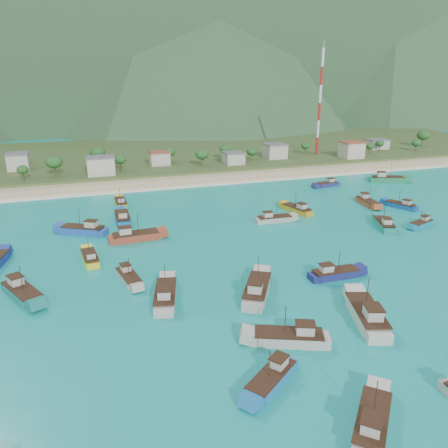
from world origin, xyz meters
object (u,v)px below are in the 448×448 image
object	(u,v)px
boat_30	(165,296)
boat_17	(135,237)
boat_6	(367,202)
boat_23	(129,278)
boat_9	(401,206)
boat_28	(123,218)
boat_12	(372,424)
boat_24	(290,338)
radio_tower	(320,103)
boat_21	(297,210)
boat_8	(421,224)
boat_31	(257,291)
boat_29	(327,185)
boat_20	(22,293)
boat_18	(384,225)
boat_2	(367,316)
boat_26	(84,230)
boat_25	(90,258)
boat_5	(274,219)
boat_10	(121,203)
boat_0	(387,179)
boat_14	(334,274)
boat_3	(272,379)

from	to	relation	value
boat_30	boat_17	bearing A→B (deg)	106.59
boat_6	boat_23	world-z (taller)	boat_6
boat_9	boat_28	bearing A→B (deg)	148.50
boat_12	boat_24	size ratio (longest dim) A/B	0.86
radio_tower	boat_21	bearing A→B (deg)	-123.60
boat_8	boat_31	distance (m)	60.14
boat_24	boat_29	world-z (taller)	boat_24
boat_12	boat_20	world-z (taller)	boat_20
boat_30	boat_18	bearing A→B (deg)	33.19
boat_31	boat_30	bearing A→B (deg)	-161.15
boat_2	boat_20	world-z (taller)	boat_2
boat_20	boat_23	distance (m)	18.89
boat_18	boat_26	xyz separation A→B (m)	(-74.19, 20.53, 0.11)
boat_25	boat_30	world-z (taller)	boat_30
boat_28	boat_31	world-z (taller)	boat_31
boat_12	boat_28	world-z (taller)	boat_28
boat_2	boat_20	distance (m)	59.53
boat_5	boat_10	size ratio (longest dim) A/B	1.02
boat_23	boat_24	bearing A→B (deg)	114.75
boat_18	boat_21	bearing A→B (deg)	150.18
boat_29	boat_8	bearing A→B (deg)	171.82
boat_9	boat_23	size ratio (longest dim) A/B	1.04
boat_30	boat_10	bearing A→B (deg)	105.62
boat_18	boat_20	bearing A→B (deg)	-150.55
boat_0	boat_18	size ratio (longest dim) A/B	1.18
boat_2	boat_21	xyz separation A→B (m)	(17.75, 56.99, -0.27)
boat_26	boat_12	bearing A→B (deg)	-129.76
boat_14	boat_28	size ratio (longest dim) A/B	0.86
boat_9	boat_17	world-z (taller)	boat_17
boat_8	boat_10	distance (m)	85.84
boat_8	boat_21	bearing A→B (deg)	30.14
boat_6	boat_8	xyz separation A→B (m)	(1.05, -21.66, -0.21)
boat_14	boat_5	bearing A→B (deg)	175.45
boat_28	boat_31	size ratio (longest dim) A/B	0.94
boat_30	boat_23	bearing A→B (deg)	131.29
boat_2	boat_31	world-z (taller)	boat_2
boat_26	boat_18	bearing A→B (deg)	-75.06
boat_9	boat_29	size ratio (longest dim) A/B	1.03
radio_tower	boat_5	world-z (taller)	radio_tower
boat_5	boat_8	size ratio (longest dim) A/B	1.14
boat_18	boat_12	bearing A→B (deg)	-106.73
boat_18	boat_20	world-z (taller)	boat_20
boat_23	boat_30	world-z (taller)	boat_30
boat_8	boat_30	bearing A→B (deg)	84.86
boat_3	boat_5	distance (m)	66.01
boat_6	boat_31	world-z (taller)	boat_31
boat_25	boat_28	size ratio (longest dim) A/B	0.80
boat_3	boat_12	xyz separation A→B (m)	(7.20, -10.76, 0.13)
boat_2	boat_3	size ratio (longest dim) A/B	1.44
boat_21	boat_28	bearing A→B (deg)	156.65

